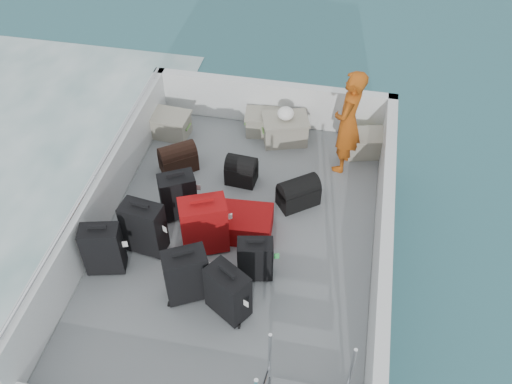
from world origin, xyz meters
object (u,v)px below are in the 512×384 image
(suitcase_2, at_px, (178,196))
(suitcase_8, at_px, (240,223))
(crate_1, at_px, (264,124))
(suitcase_5, at_px, (204,226))
(passenger, at_px, (348,122))
(crate_3, at_px, (365,145))
(suitcase_0, at_px, (103,250))
(suitcase_7, at_px, (255,260))
(suitcase_1, at_px, (144,228))
(suitcase_6, at_px, (228,293))
(suitcase_4, at_px, (186,276))
(crate_2, at_px, (285,130))
(crate_0, at_px, (170,126))

(suitcase_2, bearing_deg, suitcase_8, -38.45)
(suitcase_8, distance_m, crate_1, 2.03)
(suitcase_5, xyz_separation_m, passenger, (1.50, 1.82, 0.39))
(crate_3, height_order, passenger, passenger)
(suitcase_0, distance_m, suitcase_5, 1.18)
(suitcase_7, distance_m, crate_1, 2.68)
(suitcase_1, bearing_deg, crate_3, 51.20)
(suitcase_5, relative_size, suitcase_6, 1.16)
(suitcase_2, distance_m, suitcase_8, 0.86)
(suitcase_1, relative_size, passenger, 0.47)
(suitcase_4, relative_size, suitcase_5, 0.93)
(suitcase_2, height_order, suitcase_4, suitcase_4)
(suitcase_6, relative_size, crate_1, 1.24)
(suitcase_8, xyz_separation_m, crate_2, (0.26, 1.89, 0.03))
(suitcase_6, distance_m, suitcase_8, 1.18)
(suitcase_2, height_order, crate_0, suitcase_2)
(suitcase_0, height_order, crate_0, suitcase_0)
(crate_2, distance_m, passenger, 1.13)
(suitcase_2, relative_size, suitcase_8, 0.82)
(suitcase_4, bearing_deg, crate_2, 50.06)
(suitcase_1, xyz_separation_m, crate_2, (1.31, 2.37, -0.17))
(suitcase_2, xyz_separation_m, crate_3, (2.25, 1.68, -0.16))
(suitcase_7, height_order, suitcase_8, suitcase_7)
(suitcase_0, distance_m, suitcase_7, 1.74)
(suitcase_2, xyz_separation_m, crate_2, (1.08, 1.74, -0.14))
(suitcase_7, xyz_separation_m, crate_1, (-0.39, 2.65, -0.13))
(suitcase_4, bearing_deg, suitcase_8, 42.56)
(suitcase_4, distance_m, suitcase_6, 0.51)
(suitcase_5, bearing_deg, crate_1, 59.79)
(suitcase_0, xyz_separation_m, suitcase_2, (0.58, 1.02, -0.02))
(suitcase_2, relative_size, crate_1, 1.23)
(crate_0, relative_size, crate_2, 0.90)
(suitcase_1, xyz_separation_m, suitcase_7, (1.37, -0.15, -0.07))
(suitcase_1, xyz_separation_m, suitcase_6, (1.17, -0.68, -0.03))
(suitcase_4, bearing_deg, suitcase_0, 142.40)
(crate_0, height_order, crate_2, crate_2)
(suitcase_7, relative_size, suitcase_8, 0.72)
(suitcase_2, bearing_deg, crate_1, 40.08)
(suitcase_1, bearing_deg, crate_0, 108.23)
(suitcase_2, distance_m, suitcase_4, 1.28)
(suitcase_8, relative_size, crate_0, 1.41)
(passenger, bearing_deg, suitcase_5, -24.40)
(suitcase_6, bearing_deg, crate_3, 99.30)
(passenger, bearing_deg, crate_0, -79.28)
(suitcase_1, bearing_deg, suitcase_8, 32.66)
(crate_3, bearing_deg, passenger, -130.19)
(crate_0, xyz_separation_m, crate_2, (1.69, 0.19, 0.02))
(suitcase_2, relative_size, suitcase_4, 0.93)
(suitcase_1, distance_m, suitcase_4, 0.88)
(crate_0, bearing_deg, suitcase_7, -52.99)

